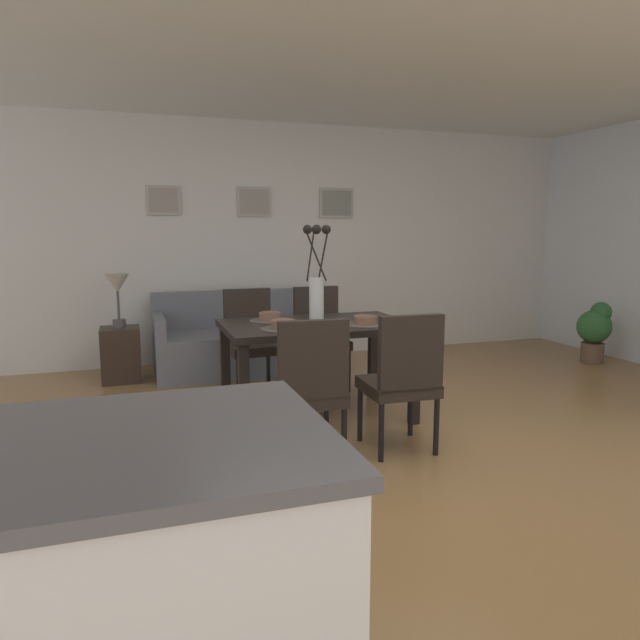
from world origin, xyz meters
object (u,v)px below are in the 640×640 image
(dining_table, at_px, (316,335))
(dining_chair_near_left, at_px, (309,384))
(dining_chair_far_right, at_px, (319,332))
(dining_chair_near_right, at_px, (251,336))
(bowl_far_left, at_px, (365,319))
(framed_picture_center, at_px, (254,202))
(framed_picture_right, at_px, (336,203))
(bowl_near_left, at_px, (283,324))
(dining_chair_far_left, at_px, (403,376))
(side_table, at_px, (121,354))
(sofa, at_px, (243,343))
(table_lamp, at_px, (117,289))
(framed_picture_left, at_px, (163,200))
(centerpiece_vase, at_px, (317,286))
(bowl_near_right, at_px, (270,316))
(potted_plant, at_px, (595,329))

(dining_table, distance_m, dining_chair_near_left, 0.94)
(dining_table, relative_size, dining_chair_far_right, 1.52)
(dining_chair_near_right, bearing_deg, bowl_far_left, -57.86)
(framed_picture_center, height_order, framed_picture_right, framed_picture_right)
(dining_chair_near_left, height_order, bowl_near_left, dining_chair_near_left)
(dining_chair_far_left, distance_m, side_table, 3.04)
(dining_table, height_order, sofa, sofa)
(table_lamp, relative_size, framed_picture_left, 1.47)
(side_table, relative_size, framed_picture_left, 1.50)
(side_table, xyz_separation_m, framed_picture_center, (1.44, 0.56, 1.48))
(centerpiece_vase, xyz_separation_m, bowl_near_right, (-0.32, 0.20, -0.24))
(dining_chair_far_right, distance_m, sofa, 1.04)
(side_table, bearing_deg, bowl_near_right, -51.62)
(dining_chair_near_right, relative_size, centerpiece_vase, 1.25)
(bowl_far_left, bearing_deg, dining_chair_far_right, 90.75)
(bowl_near_left, height_order, framed_picture_left, framed_picture_left)
(table_lamp, bearing_deg, side_table, -63.43)
(bowl_near_right, xyz_separation_m, potted_plant, (3.76, 0.60, -0.41))
(table_lamp, height_order, framed_picture_center, framed_picture_center)
(dining_chair_far_right, xyz_separation_m, bowl_far_left, (0.01, -1.04, 0.27))
(table_lamp, relative_size, framed_picture_right, 1.27)
(dining_table, relative_size, dining_chair_near_right, 1.52)
(bowl_far_left, bearing_deg, potted_plant, 17.75)
(centerpiece_vase, bearing_deg, framed_picture_left, 113.67)
(bowl_near_right, relative_size, framed_picture_left, 0.49)
(dining_chair_far_left, relative_size, centerpiece_vase, 1.25)
(dining_chair_near_right, height_order, sofa, dining_chair_near_right)
(dining_table, bearing_deg, framed_picture_left, 113.64)
(bowl_far_left, height_order, framed_picture_left, framed_picture_left)
(dining_chair_near_left, xyz_separation_m, sofa, (0.09, 2.56, -0.23))
(bowl_far_left, distance_m, sofa, 2.04)
(framed_picture_left, distance_m, framed_picture_right, 1.91)
(dining_chair_near_left, relative_size, framed_picture_center, 2.48)
(dining_chair_far_left, bearing_deg, dining_chair_near_right, 110.55)
(dining_table, distance_m, potted_plant, 3.55)
(dining_chair_near_right, height_order, dining_chair_far_right, same)
(side_table, distance_m, framed_picture_right, 2.87)
(dining_chair_far_left, xyz_separation_m, framed_picture_right, (0.65, 3.04, 1.23))
(dining_table, xyz_separation_m, side_table, (-1.44, 1.62, -0.39))
(dining_chair_near_right, xyz_separation_m, dining_chair_far_right, (0.64, 0.00, 0.00))
(sofa, height_order, framed_picture_right, framed_picture_right)
(dining_chair_far_right, bearing_deg, potted_plant, -0.59)
(dining_table, distance_m, side_table, 2.20)
(framed_picture_left, bearing_deg, framed_picture_right, -0.00)
(bowl_near_left, relative_size, framed_picture_right, 0.42)
(bowl_far_left, bearing_deg, dining_chair_far_left, -91.21)
(dining_table, height_order, bowl_far_left, bowl_far_left)
(centerpiece_vase, height_order, framed_picture_right, framed_picture_right)
(dining_chair_near_left, bearing_deg, side_table, 114.03)
(bowl_near_left, bearing_deg, framed_picture_right, 61.92)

